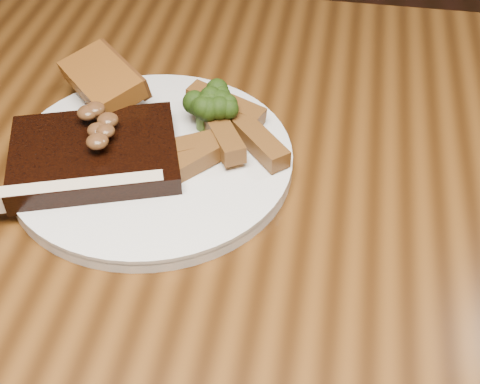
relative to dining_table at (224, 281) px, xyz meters
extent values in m
cube|color=#553011|center=(0.00, 0.00, 0.07)|extent=(1.60, 0.90, 0.04)
cube|color=black|center=(-0.21, 0.74, -0.26)|extent=(0.43, 0.43, 0.04)
cylinder|color=black|center=(-0.08, 0.92, -0.47)|extent=(0.04, 0.04, 0.37)
cylinder|color=black|center=(-0.39, 0.88, -0.47)|extent=(0.04, 0.04, 0.37)
cylinder|color=black|center=(-0.04, 0.61, -0.47)|extent=(0.04, 0.04, 0.37)
cylinder|color=black|center=(-0.35, 0.57, -0.47)|extent=(0.04, 0.04, 0.37)
cube|color=black|center=(-0.19, 0.57, -0.04)|extent=(0.39, 0.08, 0.40)
cylinder|color=white|center=(-0.08, 0.06, 0.10)|extent=(0.31, 0.31, 0.01)
cube|color=black|center=(-0.14, 0.04, 0.12)|extent=(0.19, 0.17, 0.02)
cube|color=beige|center=(-0.14, -0.01, 0.11)|extent=(0.16, 0.07, 0.02)
cube|color=brown|center=(-0.16, 0.15, 0.12)|extent=(0.11, 0.11, 0.02)
camera|label=1|loc=(0.09, -0.43, 0.55)|focal=50.00mm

